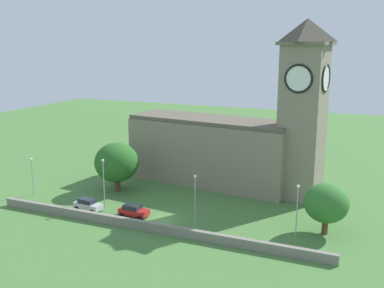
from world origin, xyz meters
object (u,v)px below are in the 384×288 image
at_px(streetlamp_central, 195,191).
at_px(tree_by_tower, 326,203).
at_px(streetlamp_west_end, 32,170).
at_px(tree_churchyard, 117,162).
at_px(car_silver, 88,205).
at_px(car_red, 134,210).
at_px(streetlamp_west_mid, 103,176).
at_px(streetlamp_east_mid, 297,202).
at_px(church, 233,141).

bearing_deg(streetlamp_central, tree_by_tower, 10.84).
distance_m(streetlamp_west_end, tree_by_tower, 46.38).
bearing_deg(tree_churchyard, car_silver, -84.10).
distance_m(car_red, streetlamp_west_end, 20.37).
height_order(car_red, streetlamp_west_mid, streetlamp_west_mid).
distance_m(streetlamp_east_mid, tree_churchyard, 32.23).
bearing_deg(streetlamp_west_mid, tree_churchyard, 108.93).
xyz_separation_m(car_red, streetlamp_central, (9.12, 1.30, 3.78)).
relative_size(church, car_silver, 7.69).
relative_size(streetlamp_west_mid, streetlamp_central, 1.10).
distance_m(car_silver, streetlamp_west_mid, 4.87).
bearing_deg(streetlamp_west_end, tree_by_tower, 3.60).
distance_m(streetlamp_central, streetlamp_east_mid, 13.84).
xyz_separation_m(streetlamp_east_mid, tree_by_tower, (3.34, 2.37, -0.44)).
bearing_deg(church, car_red, -113.71).
bearing_deg(streetlamp_west_mid, streetlamp_central, 0.04).
distance_m(church, streetlamp_west_mid, 23.37).
bearing_deg(streetlamp_west_end, car_silver, -10.45).
bearing_deg(streetlamp_west_end, streetlamp_central, -0.74).
xyz_separation_m(streetlamp_west_mid, streetlamp_central, (14.95, 0.01, -0.39)).
xyz_separation_m(streetlamp_west_end, tree_churchyard, (11.48, 7.49, 0.64)).
relative_size(streetlamp_west_end, tree_churchyard, 0.76).
bearing_deg(tree_by_tower, streetlamp_central, -169.16).
relative_size(streetlamp_west_end, tree_by_tower, 0.92).
bearing_deg(streetlamp_east_mid, streetlamp_central, -176.22).
xyz_separation_m(car_silver, streetlamp_west_end, (-12.49, 2.30, 3.38)).
height_order(streetlamp_west_mid, tree_by_tower, streetlamp_west_mid).
height_order(car_red, streetlamp_west_end, streetlamp_west_end).
bearing_deg(church, tree_by_tower, -40.02).
xyz_separation_m(streetlamp_west_end, streetlamp_central, (29.13, -0.37, 0.38)).
height_order(streetlamp_west_mid, streetlamp_east_mid, streetlamp_west_mid).
height_order(streetlamp_west_end, streetlamp_east_mid, streetlamp_east_mid).
bearing_deg(streetlamp_west_end, streetlamp_west_mid, -1.56).
bearing_deg(car_red, streetlamp_west_end, 175.21).
distance_m(car_silver, tree_churchyard, 10.64).
height_order(car_silver, streetlamp_east_mid, streetlamp_east_mid).
bearing_deg(streetlamp_west_mid, car_silver, -131.37).
distance_m(streetlamp_central, tree_by_tower, 17.47).
bearing_deg(car_red, streetlamp_east_mid, 5.52).
xyz_separation_m(streetlamp_west_end, streetlamp_east_mid, (42.94, 0.54, 0.40)).
bearing_deg(streetlamp_east_mid, car_red, -174.48).
height_order(car_silver, streetlamp_central, streetlamp_central).
relative_size(car_red, streetlamp_west_mid, 0.57).
bearing_deg(streetlamp_west_mid, tree_by_tower, 5.86).
bearing_deg(car_red, tree_by_tower, 9.90).
bearing_deg(car_silver, streetlamp_east_mid, 5.33).
bearing_deg(streetlamp_central, streetlamp_west_mid, -179.96).
bearing_deg(tree_by_tower, car_silver, -171.23).
bearing_deg(car_silver, church, 51.34).
relative_size(tree_churchyard, tree_by_tower, 1.20).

